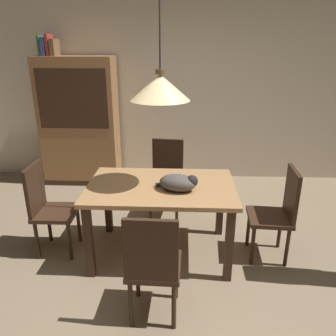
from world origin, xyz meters
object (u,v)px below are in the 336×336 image
(chair_far_back, at_px, (167,174))
(cat_sleeping, at_px, (179,182))
(book_brown_thick, at_px, (55,47))
(pendant_lamp, at_px, (160,87))
(book_blue_wide, at_px, (45,47))
(chair_left_side, at_px, (47,205))
(dining_table, at_px, (161,195))
(hutch_bookcase, at_px, (80,125))
(book_red_tall, at_px, (49,45))
(chair_right_side, at_px, (278,210))
(chair_near_front, at_px, (153,263))
(book_green_slim, at_px, (41,46))

(chair_far_back, relative_size, cat_sleeping, 2.33)
(cat_sleeping, distance_m, book_brown_thick, 2.86)
(pendant_lamp, distance_m, book_blue_wide, 2.54)
(chair_far_back, bearing_deg, chair_left_side, -142.27)
(dining_table, bearing_deg, pendant_lamp, 104.04)
(hutch_bookcase, bearing_deg, chair_left_side, -83.98)
(book_blue_wide, relative_size, book_red_tall, 0.86)
(book_red_tall, bearing_deg, pendant_lamp, -48.57)
(chair_right_side, xyz_separation_m, chair_near_front, (-1.13, -0.87, 0.00))
(dining_table, height_order, chair_far_back, chair_far_back)
(dining_table, height_order, hutch_bookcase, hutch_bookcase)
(pendant_lamp, height_order, book_blue_wide, pendant_lamp)
(chair_near_front, xyz_separation_m, hutch_bookcase, (-1.32, 2.74, 0.38))
(chair_far_back, relative_size, chair_right_side, 1.00)
(book_red_tall, bearing_deg, dining_table, -48.57)
(chair_right_side, bearing_deg, chair_near_front, -142.28)
(chair_right_side, bearing_deg, cat_sleeping, -173.82)
(dining_table, xyz_separation_m, book_red_tall, (-1.64, 1.86, 1.34))
(chair_right_side, distance_m, book_green_slim, 3.74)
(chair_right_side, bearing_deg, chair_left_side, 179.93)
(dining_table, height_order, chair_right_side, chair_right_side)
(chair_right_side, relative_size, cat_sleeping, 2.33)
(chair_near_front, xyz_separation_m, book_blue_wide, (-1.70, 2.74, 1.46))
(pendant_lamp, relative_size, book_green_slim, 5.00)
(chair_near_front, xyz_separation_m, pendant_lamp, (0.00, 0.88, 1.15))
(chair_near_front, relative_size, book_brown_thick, 3.88)
(chair_right_side, relative_size, hutch_bookcase, 0.50)
(dining_table, xyz_separation_m, chair_far_back, (0.01, 0.88, -0.14))
(cat_sleeping, bearing_deg, hutch_bookcase, 127.29)
(book_brown_thick, bearing_deg, chair_near_front, -60.14)
(book_green_slim, distance_m, book_red_tall, 0.12)
(pendant_lamp, bearing_deg, hutch_bookcase, 125.49)
(hutch_bookcase, bearing_deg, pendant_lamp, -54.51)
(book_blue_wide, height_order, book_red_tall, book_red_tall)
(dining_table, bearing_deg, book_brown_thick, 130.25)
(chair_right_side, xyz_separation_m, book_brown_thick, (-2.70, 1.86, 1.45))
(chair_near_front, relative_size, cat_sleeping, 2.33)
(chair_right_side, bearing_deg, chair_far_back, 141.78)
(dining_table, bearing_deg, chair_far_back, 89.46)
(dining_table, xyz_separation_m, pendant_lamp, (-0.00, 0.00, 1.01))
(pendant_lamp, distance_m, book_red_tall, 2.50)
(cat_sleeping, height_order, pendant_lamp, pendant_lamp)
(book_blue_wide, bearing_deg, dining_table, -47.49)
(chair_left_side, bearing_deg, book_red_tall, 105.39)
(book_green_slim, bearing_deg, chair_near_front, -57.28)
(cat_sleeping, bearing_deg, book_green_slim, 134.50)
(chair_near_front, height_order, hutch_bookcase, hutch_bookcase)
(chair_far_back, height_order, chair_near_front, same)
(book_green_slim, height_order, book_blue_wide, book_green_slim)
(chair_right_side, xyz_separation_m, cat_sleeping, (-0.96, -0.10, 0.32))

